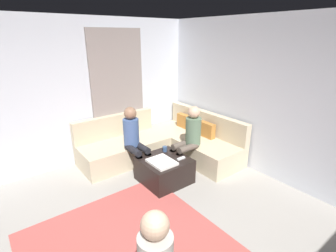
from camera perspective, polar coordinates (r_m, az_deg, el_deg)
The scene contains 10 objects.
wall_back at distance 4.35m, azimuth 27.93°, elevation 3.97°, with size 6.00×0.12×2.70m, color silver.
wall_left at distance 4.84m, azimuth -25.72°, elevation 5.76°, with size 0.12×6.00×2.70m, color silver.
curtain_panel at distance 5.18m, azimuth -11.20°, elevation 7.04°, with size 0.06×1.10×2.50m, color gray.
sectional_couch at distance 5.15m, azimuth -0.87°, elevation -4.03°, with size 2.10×2.55×0.87m.
ottoman at distance 4.35m, azimuth -0.87°, elevation -9.88°, with size 0.76×0.76×0.42m, color black.
folded_blanket at distance 4.11m, azimuth -1.40°, elevation -8.16°, with size 0.44×0.36×0.04m, color white.
coffee_mug at distance 4.48m, azimuth -0.73°, elevation -5.22°, with size 0.08×0.08×0.10m, color #334C72.
game_remote at distance 4.24m, azimuth 2.98°, elevation -7.33°, with size 0.05×0.15×0.02m, color white.
person_on_couch_back at distance 4.55m, azimuth 4.81°, elevation -2.28°, with size 0.30×0.60×1.20m.
person_on_couch_side at distance 4.50m, azimuth -7.68°, elevation -2.65°, with size 0.60×0.30×1.20m.
Camera 1 is at (1.70, -0.93, 2.38)m, focal length 26.90 mm.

